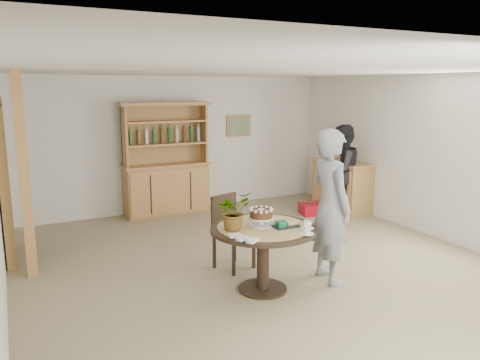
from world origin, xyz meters
name	(u,v)px	position (x,y,z in m)	size (l,w,h in m)	color
ground	(270,271)	(0.00, 0.00, 0.00)	(7.00, 7.00, 0.00)	tan
room_shell	(271,134)	(0.00, 0.01, 1.74)	(6.04, 7.04, 2.52)	white
doorway	(3,179)	(-2.93, 2.00, 1.11)	(0.13, 1.10, 2.18)	black
pine_post	(24,177)	(-2.70, 1.20, 1.25)	(0.12, 0.12, 2.50)	tan
hutch	(166,177)	(-0.30, 3.24, 0.69)	(1.62, 0.54, 2.04)	tan
sideboard	(342,186)	(2.74, 2.00, 0.47)	(0.54, 1.26, 0.94)	tan
dining_table	(263,240)	(-0.36, -0.45, 0.60)	(1.20, 1.20, 0.76)	black
dining_chair	(230,227)	(-0.38, 0.37, 0.54)	(0.53, 0.53, 0.95)	black
birthday_cake	(261,215)	(-0.36, -0.40, 0.88)	(0.30, 0.30, 0.20)	white
flower_vase	(233,211)	(-0.71, -0.40, 0.97)	(0.38, 0.33, 0.42)	#3F7233
gift_tray	(285,225)	(-0.15, -0.58, 0.79)	(0.30, 0.20, 0.08)	black
coffee_cup_a	(307,225)	(0.04, -0.73, 0.80)	(0.15, 0.15, 0.09)	white
coffee_cup_b	(307,231)	(-0.08, -0.90, 0.79)	(0.15, 0.15, 0.08)	white
napkins	(244,238)	(-0.77, -0.77, 0.77)	(0.24, 0.33, 0.03)	white
teen_boy	(330,206)	(0.49, -0.55, 0.92)	(0.67, 0.44, 1.83)	gray
adult_person	(341,170)	(2.50, 1.73, 0.83)	(0.80, 0.63, 1.65)	black
red_suitcase	(317,209)	(2.16, 1.97, 0.10)	(0.68, 0.54, 0.21)	red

